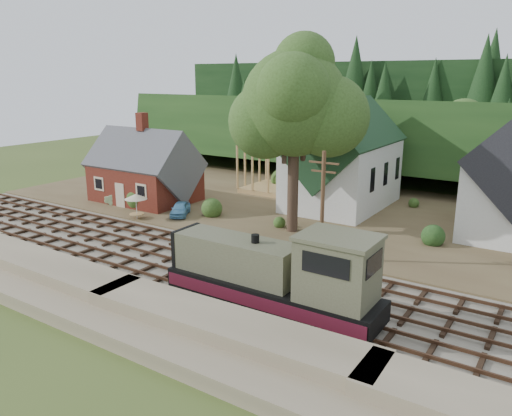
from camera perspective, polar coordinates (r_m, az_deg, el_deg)
The scene contains 16 objects.
ground at distance 35.36m, azimuth -6.76°, elevation -6.57°, with size 140.00×140.00×0.00m, color #384C1E.
embankment at distance 29.94m, azimuth -17.43°, elevation -11.29°, with size 64.00×5.00×1.60m, color #7F7259.
railroad_bed at distance 35.33m, azimuth -6.76°, elevation -6.45°, with size 64.00×11.00×0.16m, color #726B5B.
village_flat at distance 49.72m, azimuth 6.64°, elevation -0.05°, with size 64.00×26.00×0.30m, color brown.
hillside at distance 71.54m, azimuth 15.37°, elevation 3.97°, with size 70.00×28.00×8.00m, color #1E3F19.
ridge at distance 86.72m, azimuth 18.72°, elevation 5.54°, with size 80.00×20.00×12.00m, color black.
depot at distance 52.83m, azimuth -12.57°, elevation 3.98°, with size 10.80×7.41×9.00m.
church at distance 49.35m, azimuth 9.78°, elevation 5.69°, with size 8.40×15.17×13.00m.
timber_frame at distance 55.28m, azimuth 3.04°, elevation 4.84°, with size 8.20×6.20×6.99m.
lattice_tower at distance 59.77m, azimuth 6.11°, elevation 12.07°, with size 3.20×3.20×12.12m.
big_tree at distance 40.14m, azimuth 4.68°, elevation 11.04°, with size 10.90×8.40×14.70m.
telegraph_pole_near at distance 34.59m, azimuth 7.60°, elevation 0.32°, with size 2.20×0.28×8.00m.
locomotive at distance 27.73m, azimuth 2.57°, elevation -7.76°, with size 12.52×3.13×4.99m.
car_blue at distance 46.82m, azimuth -8.66°, elevation -0.09°, with size 1.46×3.64×1.24m, color #61A6D1.
car_green at distance 52.00m, azimuth -15.02°, elevation 1.00°, with size 1.19×3.41×1.12m, color #8FAE78.
patio_set at distance 46.23m, azimuth -13.57°, elevation 1.16°, with size 2.04×2.04×2.28m.
Camera 1 is at (21.39, -25.05, 12.84)m, focal length 35.00 mm.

